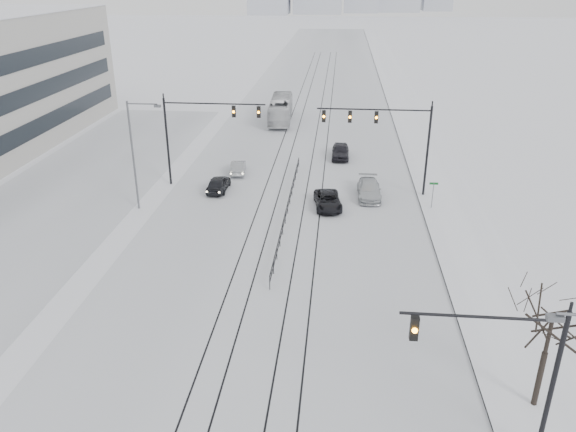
{
  "coord_description": "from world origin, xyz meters",
  "views": [
    {
      "loc": [
        3.92,
        -11.88,
        18.2
      ],
      "look_at": [
        0.74,
        22.26,
        3.2
      ],
      "focal_mm": 35.0,
      "sensor_mm": 36.0,
      "label": 1
    }
  ],
  "objects_px": {
    "sedan_sb_outer": "(238,167)",
    "sedan_nb_far": "(340,151)",
    "sedan_sb_inner": "(218,184)",
    "sedan_nb_front": "(328,201)",
    "bare_tree": "(552,324)",
    "traffic_mast_near": "(513,364)",
    "box_truck": "(281,110)",
    "sedan_nb_right": "(369,190)"
  },
  "relations": [
    {
      "from": "bare_tree",
      "to": "sedan_nb_right",
      "type": "relative_size",
      "value": 1.26
    },
    {
      "from": "traffic_mast_near",
      "to": "sedan_nb_far",
      "type": "xyz_separation_m",
      "value": [
        -6.64,
        39.33,
        -3.81
      ]
    },
    {
      "from": "bare_tree",
      "to": "sedan_sb_inner",
      "type": "bearing_deg",
      "value": 127.85
    },
    {
      "from": "sedan_nb_front",
      "to": "sedan_nb_right",
      "type": "bearing_deg",
      "value": 29.69
    },
    {
      "from": "sedan_sb_outer",
      "to": "sedan_nb_far",
      "type": "distance_m",
      "value": 11.5
    },
    {
      "from": "bare_tree",
      "to": "sedan_nb_right",
      "type": "xyz_separation_m",
      "value": [
        -6.47,
        25.28,
        -3.78
      ]
    },
    {
      "from": "sedan_sb_inner",
      "to": "sedan_nb_right",
      "type": "height_order",
      "value": "sedan_nb_right"
    },
    {
      "from": "sedan_sb_outer",
      "to": "sedan_nb_front",
      "type": "xyz_separation_m",
      "value": [
        8.97,
        -7.91,
        0.01
      ]
    },
    {
      "from": "traffic_mast_near",
      "to": "box_truck",
      "type": "distance_m",
      "value": 56.58
    },
    {
      "from": "traffic_mast_near",
      "to": "sedan_nb_right",
      "type": "distance_m",
      "value": 28.83
    },
    {
      "from": "traffic_mast_near",
      "to": "sedan_sb_outer",
      "type": "relative_size",
      "value": 1.87
    },
    {
      "from": "sedan_nb_right",
      "to": "sedan_nb_far",
      "type": "xyz_separation_m",
      "value": [
        -2.58,
        11.05,
        0.05
      ]
    },
    {
      "from": "sedan_nb_far",
      "to": "box_truck",
      "type": "height_order",
      "value": "box_truck"
    },
    {
      "from": "sedan_nb_far",
      "to": "box_truck",
      "type": "relative_size",
      "value": 0.4
    },
    {
      "from": "box_truck",
      "to": "sedan_nb_right",
      "type": "bearing_deg",
      "value": 109.3
    },
    {
      "from": "traffic_mast_near",
      "to": "box_truck",
      "type": "relative_size",
      "value": 0.63
    },
    {
      "from": "sedan_sb_inner",
      "to": "sedan_nb_right",
      "type": "bearing_deg",
      "value": 179.87
    },
    {
      "from": "box_truck",
      "to": "sedan_sb_outer",
      "type": "bearing_deg",
      "value": 82.14
    },
    {
      "from": "sedan_sb_outer",
      "to": "traffic_mast_near",
      "type": "bearing_deg",
      "value": 109.67
    },
    {
      "from": "sedan_nb_right",
      "to": "sedan_sb_inner",
      "type": "bearing_deg",
      "value": 177.28
    },
    {
      "from": "sedan_sb_inner",
      "to": "sedan_nb_front",
      "type": "height_order",
      "value": "sedan_sb_inner"
    },
    {
      "from": "bare_tree",
      "to": "sedan_sb_inner",
      "type": "xyz_separation_m",
      "value": [
        -19.89,
        25.6,
        -3.79
      ]
    },
    {
      "from": "sedan_sb_inner",
      "to": "sedan_nb_far",
      "type": "height_order",
      "value": "sedan_nb_far"
    },
    {
      "from": "traffic_mast_near",
      "to": "sedan_sb_outer",
      "type": "xyz_separation_m",
      "value": [
        -16.55,
        33.51,
        -3.94
      ]
    },
    {
      "from": "sedan_sb_inner",
      "to": "box_truck",
      "type": "height_order",
      "value": "box_truck"
    },
    {
      "from": "sedan_sb_inner",
      "to": "sedan_nb_front",
      "type": "distance_m",
      "value": 10.34
    },
    {
      "from": "sedan_sb_inner",
      "to": "box_truck",
      "type": "relative_size",
      "value": 0.37
    },
    {
      "from": "sedan_nb_front",
      "to": "sedan_sb_inner",
      "type": "bearing_deg",
      "value": 155.58
    },
    {
      "from": "sedan_nb_far",
      "to": "sedan_nb_right",
      "type": "bearing_deg",
      "value": -76.7
    },
    {
      "from": "sedan_sb_inner",
      "to": "sedan_sb_outer",
      "type": "bearing_deg",
      "value": -99.39
    },
    {
      "from": "bare_tree",
      "to": "box_truck",
      "type": "xyz_separation_m",
      "value": [
        -16.99,
        51.59,
        -2.93
      ]
    },
    {
      "from": "sedan_nb_right",
      "to": "box_truck",
      "type": "relative_size",
      "value": 0.43
    },
    {
      "from": "sedan_sb_outer",
      "to": "sedan_nb_front",
      "type": "distance_m",
      "value": 11.96
    },
    {
      "from": "bare_tree",
      "to": "sedan_nb_front",
      "type": "bearing_deg",
      "value": 113.85
    },
    {
      "from": "traffic_mast_near",
      "to": "box_truck",
      "type": "bearing_deg",
      "value": 104.95
    },
    {
      "from": "bare_tree",
      "to": "sedan_sb_inner",
      "type": "relative_size",
      "value": 1.49
    },
    {
      "from": "bare_tree",
      "to": "sedan_sb_inner",
      "type": "height_order",
      "value": "bare_tree"
    },
    {
      "from": "box_truck",
      "to": "bare_tree",
      "type": "bearing_deg",
      "value": 105.73
    },
    {
      "from": "bare_tree",
      "to": "box_truck",
      "type": "bearing_deg",
      "value": 108.22
    },
    {
      "from": "sedan_nb_right",
      "to": "box_truck",
      "type": "xyz_separation_m",
      "value": [
        -10.52,
        26.31,
        0.85
      ]
    },
    {
      "from": "sedan_nb_right",
      "to": "sedan_sb_outer",
      "type": "bearing_deg",
      "value": 155.93
    },
    {
      "from": "sedan_sb_outer",
      "to": "sedan_nb_far",
      "type": "xyz_separation_m",
      "value": [
        9.92,
        5.81,
        0.14
      ]
    }
  ]
}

